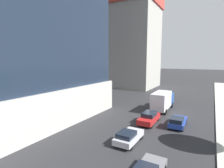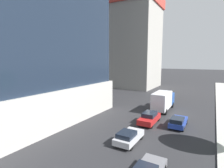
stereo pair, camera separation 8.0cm
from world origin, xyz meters
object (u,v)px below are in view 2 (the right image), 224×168
(construction_building, at_px, (135,39))
(car_silver, at_px, (129,137))
(box_truck, at_px, (163,100))
(car_blue, at_px, (178,122))
(car_red, at_px, (149,118))

(construction_building, height_order, car_silver, construction_building)
(car_silver, distance_m, box_truck, 14.08)
(box_truck, bearing_deg, car_blue, -61.30)
(car_red, height_order, car_blue, car_red)
(car_silver, distance_m, car_blue, 8.19)
(car_red, bearing_deg, box_truck, 90.00)
(car_red, relative_size, car_blue, 1.11)
(car_silver, xyz_separation_m, car_blue, (3.68, 7.32, 0.02))
(construction_building, distance_m, car_silver, 43.78)
(car_blue, bearing_deg, car_red, -172.15)
(car_red, distance_m, box_truck, 7.30)
(car_silver, bearing_deg, construction_building, 112.45)
(car_silver, height_order, box_truck, box_truck)
(construction_building, xyz_separation_m, car_blue, (19.40, -30.72, -14.89))
(car_silver, bearing_deg, car_blue, 63.32)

